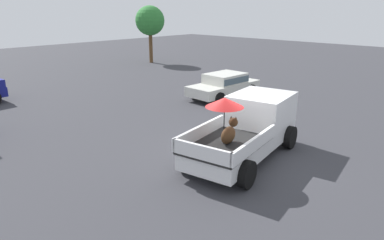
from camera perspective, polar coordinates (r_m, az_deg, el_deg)
ground_plane at (r=11.93m, az=8.03°, el=-6.07°), size 80.00×80.00×0.00m
pickup_truck_main at (r=11.96m, az=9.16°, el=-1.11°), size 5.29×2.91×2.30m
parked_sedan_near at (r=19.58m, az=5.20°, el=5.76°), size 4.36×2.10×1.33m
tree_by_lot at (r=32.22m, az=-6.78°, el=15.53°), size 2.54×2.54×4.92m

